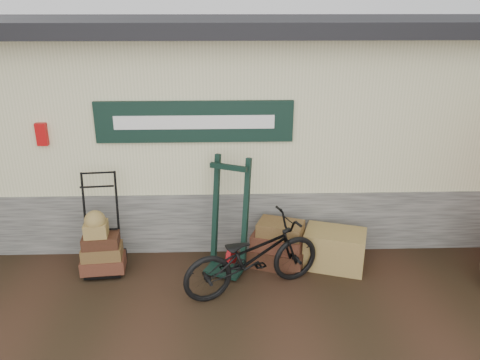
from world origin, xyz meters
name	(u,v)px	position (x,y,z in m)	size (l,w,h in m)	color
ground	(219,290)	(0.00, 0.00, 0.00)	(80.00, 80.00, 0.00)	black
station_building	(219,116)	(-0.01, 2.74, 1.61)	(14.40, 4.10, 3.20)	#4C4C47
porter_trolley	(101,223)	(-1.56, 0.59, 0.68)	(0.68, 0.51, 1.37)	black
green_barrow	(229,216)	(0.14, 0.54, 0.78)	(0.56, 0.48, 1.56)	black
suitcase_stack	(278,243)	(0.80, 0.60, 0.33)	(0.74, 0.47, 0.66)	#332010
wicker_hamper	(334,249)	(1.58, 0.54, 0.26)	(0.80, 0.52, 0.52)	brown
bicycle	(253,252)	(0.43, 0.02, 0.53)	(1.82, 0.63, 1.06)	black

